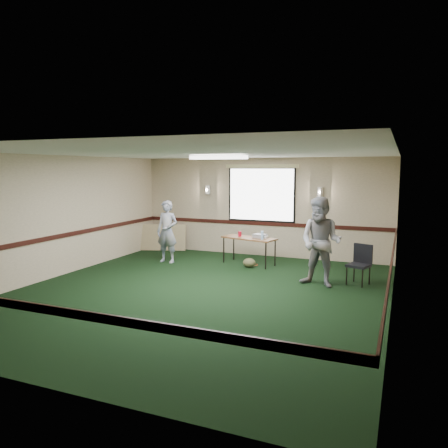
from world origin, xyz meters
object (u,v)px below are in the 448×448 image
at_px(person_right, 321,242).
at_px(folding_table, 249,239).
at_px(person_left, 167,231).
at_px(conference_chair, 360,261).
at_px(projector, 260,236).

bearing_deg(person_right, folding_table, 158.24).
distance_m(person_left, person_right, 4.15).
bearing_deg(conference_chair, person_right, -127.31).
distance_m(folding_table, person_left, 2.11).
distance_m(conference_chair, person_left, 4.83).
xyz_separation_m(person_left, person_right, (4.06, -0.83, 0.12)).
bearing_deg(folding_table, conference_chair, -3.43).
distance_m(projector, person_right, 2.27).
height_order(folding_table, conference_chair, conference_chair).
bearing_deg(folding_table, person_left, -149.97).
height_order(folding_table, projector, projector).
bearing_deg(person_right, person_left, -178.91).
height_order(projector, person_right, person_right).
distance_m(folding_table, person_right, 2.48).
height_order(person_left, person_right, person_right).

